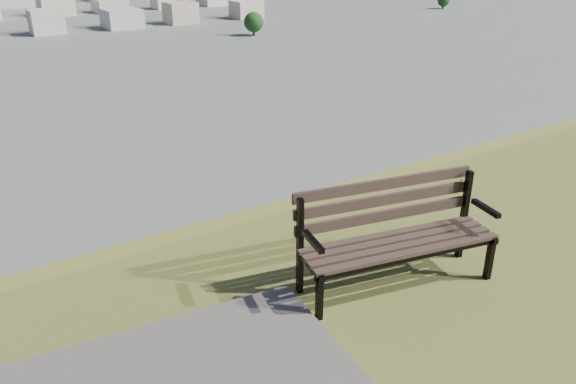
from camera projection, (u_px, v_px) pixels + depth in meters
park_bench at (394, 229)px, 5.61m from camera, size 2.09×1.06×1.05m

